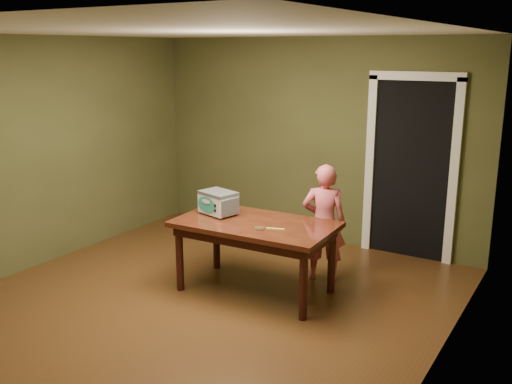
% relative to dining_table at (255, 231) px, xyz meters
% --- Properties ---
extents(floor, '(5.00, 5.00, 0.00)m').
position_rel_dining_table_xyz_m(floor, '(-0.30, -0.61, -0.65)').
color(floor, '#503017').
rests_on(floor, ground).
extents(room_shell, '(4.52, 5.02, 2.61)m').
position_rel_dining_table_xyz_m(room_shell, '(-0.30, -0.61, 1.06)').
color(room_shell, brown).
rests_on(room_shell, ground).
extents(doorway, '(1.10, 0.66, 2.25)m').
position_rel_dining_table_xyz_m(doorway, '(1.00, 2.17, 0.41)').
color(doorway, black).
rests_on(doorway, ground).
extents(dining_table, '(1.64, 0.97, 0.75)m').
position_rel_dining_table_xyz_m(dining_table, '(0.00, 0.00, 0.00)').
color(dining_table, '#38120C').
rests_on(dining_table, floor).
extents(toy_oven, '(0.45, 0.35, 0.25)m').
position_rel_dining_table_xyz_m(toy_oven, '(-0.48, 0.04, 0.23)').
color(toy_oven, '#4C4F54').
rests_on(toy_oven, dining_table).
extents(baking_pan, '(0.10, 0.10, 0.02)m').
position_rel_dining_table_xyz_m(baking_pan, '(0.17, -0.19, 0.11)').
color(baking_pan, silver).
rests_on(baking_pan, dining_table).
extents(spatula, '(0.18, 0.08, 0.01)m').
position_rel_dining_table_xyz_m(spatula, '(0.29, -0.10, 0.10)').
color(spatula, '#DDDA60').
rests_on(spatula, dining_table).
extents(child, '(0.55, 0.46, 1.28)m').
position_rel_dining_table_xyz_m(child, '(0.46, 0.66, -0.01)').
color(child, '#DF5B69').
rests_on(child, floor).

